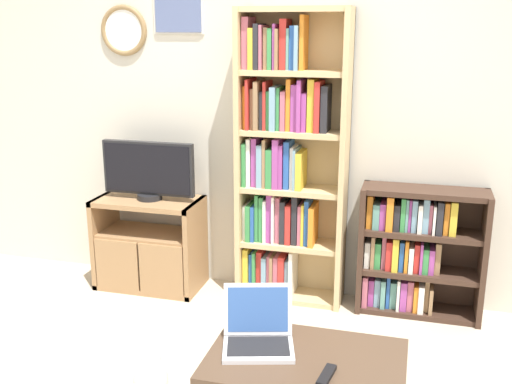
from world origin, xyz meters
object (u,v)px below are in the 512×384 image
(laptop, at_px, (258,332))
(remote_near_laptop, at_px, (326,375))
(tv_stand, at_px, (149,243))
(cat, at_px, (151,381))
(bookshelf_short, at_px, (413,251))
(coffee_table, at_px, (305,368))
(television, at_px, (148,171))
(bookshelf_tall, at_px, (285,161))

(laptop, relative_size, remote_near_laptop, 2.35)
(tv_stand, relative_size, cat, 1.73)
(bookshelf_short, relative_size, coffee_table, 1.00)
(television, height_order, coffee_table, television)
(remote_near_laptop, bearing_deg, cat, -6.15)
(television, height_order, bookshelf_short, television)
(television, distance_m, bookshelf_short, 1.93)
(laptop, xyz_separation_m, cat, (-0.58, 0.05, -0.39))
(remote_near_laptop, relative_size, cat, 0.37)
(bookshelf_tall, bearing_deg, laptop, -81.76)
(coffee_table, distance_m, laptop, 0.27)
(bookshelf_short, bearing_deg, coffee_table, -105.46)
(remote_near_laptop, bearing_deg, tv_stand, -37.07)
(bookshelf_tall, distance_m, bookshelf_short, 1.05)
(remote_near_laptop, distance_m, cat, 1.02)
(coffee_table, bearing_deg, bookshelf_tall, 106.19)
(television, bearing_deg, tv_stand, -146.58)
(bookshelf_tall, bearing_deg, remote_near_laptop, -71.50)
(tv_stand, height_order, laptop, laptop)
(bookshelf_short, height_order, laptop, bookshelf_short)
(tv_stand, relative_size, television, 1.12)
(tv_stand, height_order, coffee_table, tv_stand)
(laptop, distance_m, cat, 0.71)
(television, distance_m, bookshelf_tall, 0.99)
(tv_stand, distance_m, remote_near_laptop, 2.24)
(cat, bearing_deg, coffee_table, -27.74)
(bookshelf_tall, bearing_deg, television, -174.70)
(tv_stand, height_order, television, television)
(bookshelf_tall, relative_size, laptop, 5.21)
(television, height_order, bookshelf_tall, bookshelf_tall)
(tv_stand, height_order, cat, tv_stand)
(television, xyz_separation_m, remote_near_laptop, (1.55, -1.61, -0.41))
(tv_stand, bearing_deg, coffee_table, -45.06)
(tv_stand, distance_m, laptop, 1.87)
(bookshelf_tall, xyz_separation_m, laptop, (0.22, -1.51, -0.47))
(laptop, height_order, cat, laptop)
(television, bearing_deg, cat, -65.58)
(bookshelf_tall, relative_size, coffee_table, 2.30)
(tv_stand, bearing_deg, bookshelf_tall, 5.93)
(laptop, relative_size, cat, 0.87)
(bookshelf_tall, xyz_separation_m, remote_near_laptop, (0.57, -1.70, -0.52))
(bookshelf_tall, height_order, bookshelf_short, bookshelf_tall)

